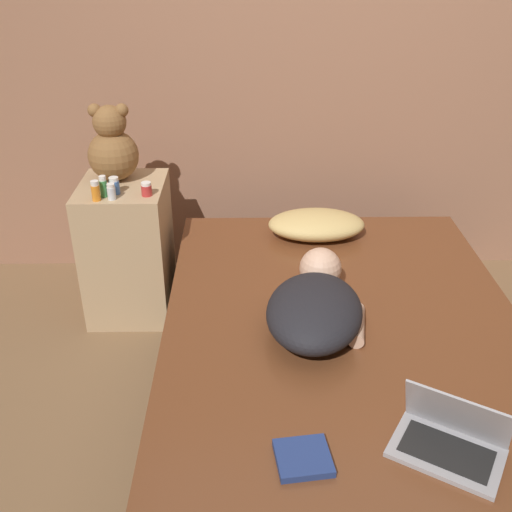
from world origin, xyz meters
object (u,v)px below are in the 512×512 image
Objects in this scene: bottle_red at (146,189)px; bottle_clear at (111,192)px; book at (303,458)px; laptop at (450,438)px; pillow at (316,225)px; bottle_green at (103,187)px; bottle_blue at (114,186)px; bottle_orange at (96,191)px; person_lying at (316,305)px; teddy_bear at (112,147)px.

bottle_red is 0.86× the size of bottle_clear.
book is (0.63, -1.34, -0.30)m from bottle_red.
pillow is at bearing 131.68° from laptop.
bottle_blue is at bearing 38.03° from bottle_green.
laptop is 4.63× the size of bottle_blue.
bottle_orange is at bearing -171.06° from bottle_clear.
person_lying is 1.00m from bottle_red.
bottle_red is at bearing 115.16° from book.
bottle_orange is (-0.07, -0.08, 0.01)m from bottle_blue.
laptop reaches higher than person_lying.
bottle_red is at bearing 160.99° from laptop.
pillow is 1.07m from teddy_bear.
teddy_bear reaches higher than bottle_red.
person_lying is at bearing -36.87° from bottle_blue.
laptop is at bearing -45.82° from bottle_clear.
bottle_green is at bearing 58.76° from bottle_orange.
book is (0.82, -1.33, -0.32)m from bottle_green.
book is at bearing -56.47° from bottle_orange.
bottle_blue is (-0.89, 0.67, 0.23)m from person_lying.
bottle_blue is 1.07× the size of bottle_clear.
bottle_green reaches higher than pillow.
pillow is 4.77× the size of bottle_green.
teddy_bear reaches higher than pillow.
teddy_bear is 0.25m from bottle_green.
pillow is 1.06m from bottle_green.
pillow is 0.77m from person_lying.
bottle_blue is 0.10m from bottle_orange.
laptop is (0.33, -0.66, -0.04)m from person_lying.
laptop is at bearing -44.02° from bottle_orange.
teddy_bear is at bearing 117.69° from book.
bottle_orange is at bearing 158.63° from person_lying.
teddy_bear is 4.62× the size of bottle_blue.
bottle_blue is 0.16m from bottle_red.
laptop is at bearing -50.33° from teddy_bear.
teddy_bear reaches higher than bottle_blue.
book is (0.78, -1.30, -0.31)m from bottle_clear.
pillow is 1.01m from bottle_blue.
bottle_red is (0.22, 0.05, -0.01)m from bottle_orange.
person_lying is at bearing 81.31° from book.
pillow is at bearing 7.47° from bottle_green.
bottle_red is (0.18, -0.21, -0.13)m from teddy_bear.
teddy_bear is 0.28m from bottle_clear.
book is (0.85, -1.29, -0.32)m from bottle_orange.
laptop reaches higher than book.
person_lying is 7.36× the size of bottle_orange.
bottle_red is at bearing 149.06° from person_lying.
bottle_green is (-0.93, 0.63, 0.24)m from person_lying.
bottle_red is at bearing -171.44° from pillow.
bottle_blue is (-1.22, 1.33, 0.27)m from laptop.
bottle_orange is at bearing -166.36° from bottle_red.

